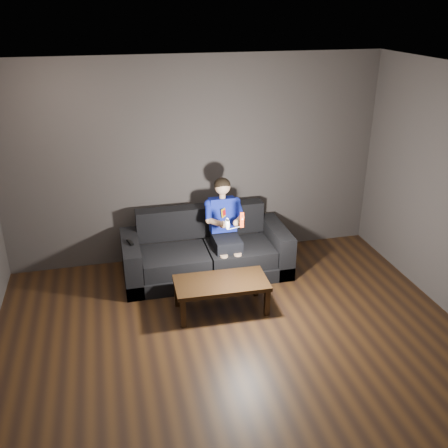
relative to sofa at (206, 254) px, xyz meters
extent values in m
plane|color=black|center=(0.00, -1.93, -0.27)|extent=(5.00, 5.00, 0.00)
cube|color=#3F3937|center=(0.00, 0.57, 1.08)|extent=(5.00, 0.04, 2.70)
cube|color=silver|center=(0.00, -1.93, 2.43)|extent=(5.00, 5.00, 0.02)
cube|color=black|center=(0.00, -0.03, -0.18)|extent=(2.11, 0.91, 0.18)
cube|color=black|center=(-0.42, -0.13, 0.03)|extent=(0.83, 0.64, 0.22)
cube|color=black|center=(0.42, -0.13, 0.03)|extent=(0.83, 0.64, 0.22)
cube|color=black|center=(0.00, 0.32, 0.34)|extent=(1.69, 0.21, 0.41)
cube|color=black|center=(-0.95, -0.03, 0.02)|extent=(0.21, 0.91, 0.58)
cube|color=black|center=(0.95, -0.03, 0.02)|extent=(0.21, 0.91, 0.58)
cube|color=black|center=(0.24, -0.15, 0.21)|extent=(0.33, 0.42, 0.15)
cube|color=#0E0988|center=(0.24, 0.07, 0.51)|extent=(0.33, 0.23, 0.46)
cube|color=yellow|center=(0.24, -0.02, 0.58)|extent=(0.10, 0.10, 0.11)
cube|color=red|center=(0.24, -0.03, 0.58)|extent=(0.07, 0.07, 0.07)
cylinder|color=#E4AE85|center=(0.24, 0.07, 0.76)|extent=(0.08, 0.08, 0.07)
sphere|color=#E4AE85|center=(0.24, 0.07, 0.89)|extent=(0.20, 0.20, 0.20)
ellipsoid|color=black|center=(0.24, 0.08, 0.91)|extent=(0.21, 0.21, 0.18)
cylinder|color=#0E0988|center=(0.04, 0.00, 0.59)|extent=(0.09, 0.25, 0.21)
cylinder|color=#0E0988|center=(0.44, 0.00, 0.59)|extent=(0.09, 0.25, 0.21)
cylinder|color=#E4AE85|center=(0.10, -0.18, 0.54)|extent=(0.15, 0.26, 0.11)
cylinder|color=#E4AE85|center=(0.39, -0.18, 0.54)|extent=(0.15, 0.26, 0.11)
sphere|color=#E4AE85|center=(0.16, -0.28, 0.53)|extent=(0.09, 0.09, 0.09)
sphere|color=#E4AE85|center=(0.33, -0.28, 0.53)|extent=(0.09, 0.09, 0.09)
cylinder|color=#E4AE85|center=(0.15, -0.37, -0.03)|extent=(0.10, 0.10, 0.37)
cylinder|color=#E4AE85|center=(0.33, -0.37, -0.03)|extent=(0.10, 0.10, 0.37)
cube|color=red|center=(0.33, -0.52, 0.68)|extent=(0.06, 0.08, 0.18)
cube|color=maroon|center=(0.33, -0.54, 0.73)|extent=(0.03, 0.02, 0.03)
cylinder|color=white|center=(0.33, -0.54, 0.66)|extent=(0.02, 0.01, 0.02)
ellipsoid|color=white|center=(0.16, -0.51, 0.64)|extent=(0.06, 0.09, 0.15)
cylinder|color=black|center=(0.16, -0.54, 0.70)|extent=(0.03, 0.01, 0.03)
cube|color=black|center=(-0.95, -0.08, 0.32)|extent=(0.08, 0.16, 0.03)
cube|color=black|center=(-0.95, -0.03, 0.34)|extent=(0.02, 0.02, 0.00)
cube|color=black|center=(-0.01, -0.90, 0.09)|extent=(1.07, 0.56, 0.05)
cube|color=black|center=(-0.49, -1.11, -0.10)|extent=(0.06, 0.06, 0.34)
cube|color=black|center=(0.47, -1.11, -0.10)|extent=(0.06, 0.06, 0.34)
cube|color=black|center=(-0.49, -0.68, -0.10)|extent=(0.06, 0.06, 0.34)
cube|color=black|center=(0.47, -0.68, -0.10)|extent=(0.06, 0.06, 0.34)
camera|label=1|loc=(-1.13, -5.63, 3.01)|focal=40.00mm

